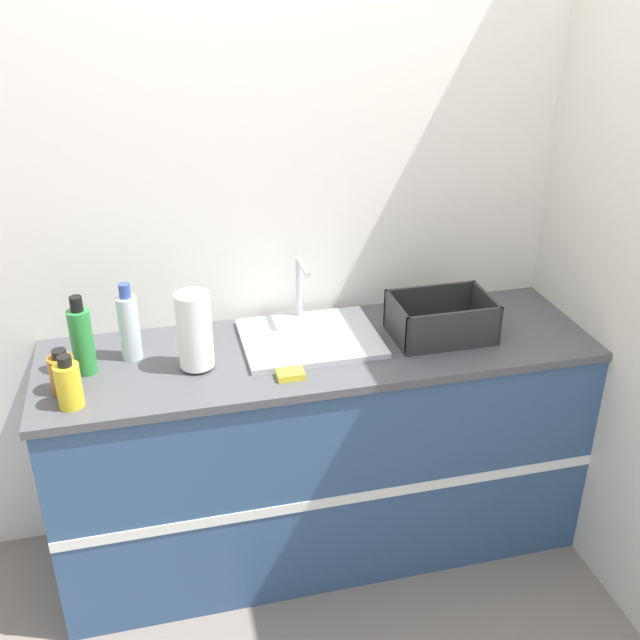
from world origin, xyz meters
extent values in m
plane|color=slate|center=(0.00, 0.00, 0.00)|extent=(12.00, 12.00, 0.00)
cube|color=silver|center=(0.00, 0.61, 1.30)|extent=(4.35, 0.06, 2.60)
cube|color=beige|center=(1.01, 0.29, 1.30)|extent=(0.06, 2.58, 2.60)
cube|color=#33517A|center=(0.00, 0.29, 0.43)|extent=(1.95, 0.58, 0.87)
cube|color=white|center=(0.00, 0.00, 0.43)|extent=(1.95, 0.01, 0.04)
cube|color=#4C4C51|center=(0.00, 0.29, 0.88)|extent=(1.98, 0.60, 0.03)
cube|color=silver|center=(-0.03, 0.34, 0.91)|extent=(0.49, 0.39, 0.02)
cylinder|color=silver|center=(-0.03, 0.51, 1.03)|extent=(0.02, 0.02, 0.23)
cylinder|color=silver|center=(-0.03, 0.44, 1.15)|extent=(0.02, 0.16, 0.02)
cylinder|color=#4C4C51|center=(-0.44, 0.24, 0.90)|extent=(0.09, 0.09, 0.01)
cylinder|color=white|center=(-0.44, 0.24, 1.04)|extent=(0.12, 0.12, 0.26)
cube|color=#2D2D2D|center=(0.44, 0.26, 0.90)|extent=(0.36, 0.25, 0.01)
cube|color=#2D2D2D|center=(0.44, 0.15, 0.98)|extent=(0.36, 0.01, 0.14)
cube|color=#2D2D2D|center=(0.44, 0.38, 0.98)|extent=(0.36, 0.01, 0.14)
cube|color=#2D2D2D|center=(0.27, 0.26, 0.98)|extent=(0.01, 0.25, 0.14)
cube|color=#2D2D2D|center=(0.61, 0.26, 0.98)|extent=(0.01, 0.25, 0.14)
cylinder|color=silver|center=(-0.65, 0.37, 1.01)|extent=(0.07, 0.07, 0.23)
cylinder|color=#334C9E|center=(-0.65, 0.37, 1.15)|extent=(0.04, 0.04, 0.05)
cylinder|color=#2D8C3D|center=(-0.81, 0.30, 1.01)|extent=(0.07, 0.07, 0.23)
cylinder|color=black|center=(-0.81, 0.30, 1.15)|extent=(0.04, 0.04, 0.05)
cylinder|color=yellow|center=(-0.84, 0.10, 0.97)|extent=(0.08, 0.08, 0.14)
cylinder|color=black|center=(-0.84, 0.10, 1.06)|extent=(0.04, 0.04, 0.03)
cylinder|color=#B26B19|center=(-0.87, 0.19, 0.96)|extent=(0.08, 0.08, 0.12)
cylinder|color=black|center=(-0.87, 0.19, 1.03)|extent=(0.05, 0.05, 0.03)
cube|color=yellow|center=(-0.15, 0.10, 0.91)|extent=(0.09, 0.06, 0.02)
camera|label=1|loc=(-0.56, -1.98, 2.18)|focal=42.00mm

